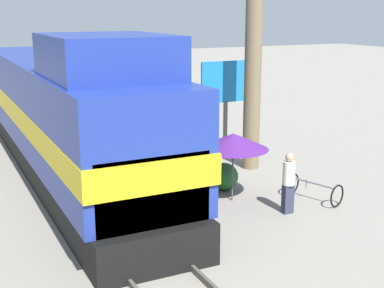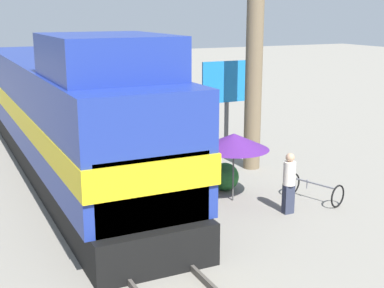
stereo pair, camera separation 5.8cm
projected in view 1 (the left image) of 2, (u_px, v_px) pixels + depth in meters
The scene contains 10 objects.
ground_plane at pixel (117, 228), 13.97m from camera, with size 120.00×120.00×0.00m, color gray.
rail_near at pixel (90, 230), 13.64m from camera, with size 0.08×37.34×0.15m, color #4C4742.
rail_far at pixel (142, 220), 14.26m from camera, with size 0.08×37.34×0.15m, color #4C4742.
locomotive at pixel (68, 117), 17.66m from camera, with size 3.09×16.72×4.95m.
utility_pole at pixel (254, 13), 18.00m from camera, with size 1.80×0.59×10.83m.
vendor_umbrella at pixel (233, 141), 15.54m from camera, with size 2.08×2.08×2.06m.
billboard_sign at pixel (226, 87), 20.01m from camera, with size 2.06×0.12×3.70m.
shrub_cluster at pixel (224, 177), 16.81m from camera, with size 0.88×0.88×0.88m, color #236028.
person_bystander at pixel (289, 181), 14.76m from camera, with size 0.34×0.34×1.74m.
bicycle at pixel (314, 189), 15.89m from camera, with size 1.14×1.74×0.68m.
Camera 1 is at (-3.96, -12.56, 5.52)m, focal length 50.00 mm.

